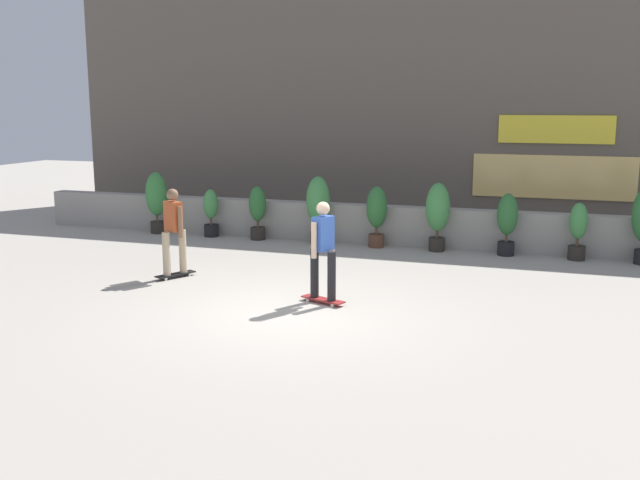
{
  "coord_description": "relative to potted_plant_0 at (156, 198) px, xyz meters",
  "views": [
    {
      "loc": [
        3.92,
        -10.3,
        3.29
      ],
      "look_at": [
        0.0,
        1.5,
        0.9
      ],
      "focal_mm": 40.58,
      "sensor_mm": 36.0,
      "label": 1
    }
  ],
  "objects": [
    {
      "name": "potted_plant_4",
      "position": [
        5.71,
        0.0,
        -0.1
      ],
      "size": [
        0.47,
        0.47,
        1.4
      ],
      "color": "brown",
      "rests_on": "ground"
    },
    {
      "name": "potted_plant_1",
      "position": [
        1.51,
        0.0,
        -0.29
      ],
      "size": [
        0.36,
        0.36,
        1.17
      ],
      "color": "black",
      "rests_on": "ground"
    },
    {
      "name": "building_backdrop",
      "position": [
        5.7,
        4.45,
        2.34
      ],
      "size": [
        20.0,
        2.08,
        6.5
      ],
      "color": "#60564C",
      "rests_on": "ground"
    },
    {
      "name": "potted_plant_0",
      "position": [
        0.0,
        0.0,
        0.0
      ],
      "size": [
        0.54,
        0.54,
        1.55
      ],
      "color": "#2D2823",
      "rests_on": "ground"
    },
    {
      "name": "potted_plant_6",
      "position": [
        8.6,
        -0.0,
        -0.14
      ],
      "size": [
        0.44,
        0.44,
        1.35
      ],
      "color": "black",
      "rests_on": "ground"
    },
    {
      "name": "skater_foreground",
      "position": [
        2.8,
        -4.06,
        0.04
      ],
      "size": [
        0.56,
        0.8,
        1.7
      ],
      "color": "black",
      "rests_on": "ground"
    },
    {
      "name": "potted_plant_5",
      "position": [
        7.1,
        0.0,
        -0.01
      ],
      "size": [
        0.53,
        0.53,
        1.53
      ],
      "color": "#2D2823",
      "rests_on": "ground"
    },
    {
      "name": "potted_plant_3",
      "position": [
        4.3,
        0.0,
        0.02
      ],
      "size": [
        0.55,
        0.55,
        1.58
      ],
      "color": "black",
      "rests_on": "ground"
    },
    {
      "name": "ground_plane",
      "position": [
        5.69,
        -5.55,
        -0.9
      ],
      "size": [
        48.0,
        48.0,
        0.0
      ],
      "primitive_type": "plane",
      "color": "#A8A093"
    },
    {
      "name": "potted_plant_2",
      "position": [
        2.76,
        -0.0,
        -0.19
      ],
      "size": [
        0.41,
        0.41,
        1.29
      ],
      "color": "#2D2823",
      "rests_on": "ground"
    },
    {
      "name": "planter_wall",
      "position": [
        5.69,
        0.45,
        -0.45
      ],
      "size": [
        18.0,
        0.4,
        0.9
      ],
      "primitive_type": "cube",
      "color": "gray",
      "rests_on": "ground"
    },
    {
      "name": "skater_far_left",
      "position": [
        6.02,
        -4.86,
        0.04
      ],
      "size": [
        0.82,
        0.53,
        1.7
      ],
      "color": "maroon",
      "rests_on": "ground"
    },
    {
      "name": "potted_plant_7",
      "position": [
        10.05,
        0.0,
        -0.25
      ],
      "size": [
        0.37,
        0.37,
        1.22
      ],
      "color": "#2D2823",
      "rests_on": "ground"
    }
  ]
}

